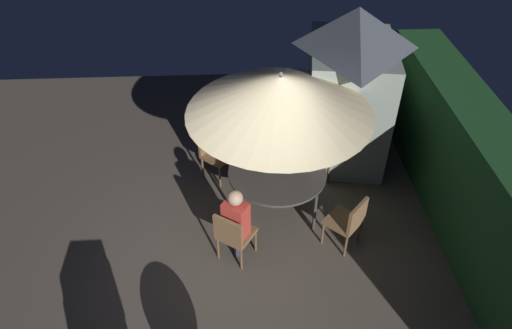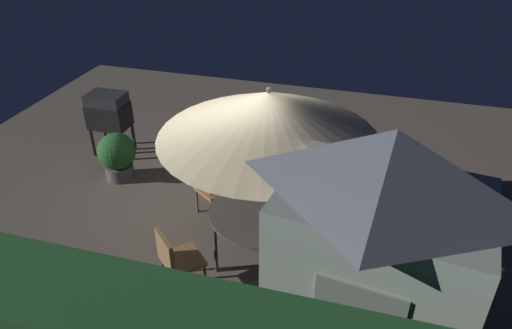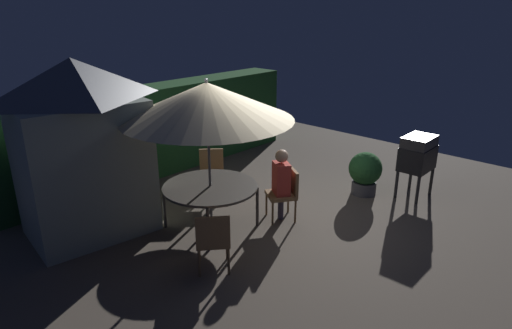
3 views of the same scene
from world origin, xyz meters
The scene contains 11 objects.
ground_plane centered at (0.00, 0.00, 0.00)m, with size 11.00×11.00×0.00m, color brown.
garden_shed centered at (-2.39, 2.01, 1.42)m, with size 2.12×1.71×2.80m.
patio_table centered at (-0.97, 0.67, 0.69)m, with size 1.55×1.55×0.74m.
patio_umbrella centered at (-0.97, 0.67, 2.13)m, with size 2.69×2.69×2.48m.
bbq_grill centered at (2.53, -1.26, 0.85)m, with size 0.71×0.51×1.20m.
chair_near_shed centered at (0.10, -0.05, 0.52)m, with size 0.64×0.64×0.90m.
chair_far_side centered at (-0.08, 1.64, 0.52)m, with size 0.65×0.65×0.90m.
chair_toward_hedge centered at (-1.84, 1.71, 0.52)m, with size 0.65×0.65×0.90m.
chair_toward_house centered at (-1.84, -0.35, 0.52)m, with size 0.65×0.65×0.90m.
potted_plant_by_shed centered at (1.98, -0.50, 0.45)m, with size 0.64×0.64×0.84m.
person_in_red centered at (0.03, 0.00, 0.78)m, with size 0.39×0.42×1.26m.
Camera 2 is at (-2.23, 5.58, 4.53)m, focal length 33.37 mm.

